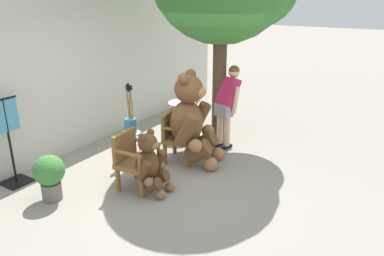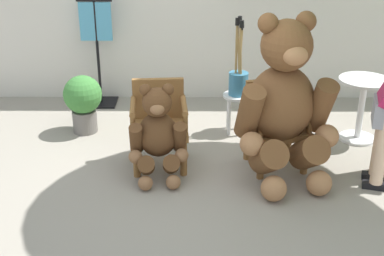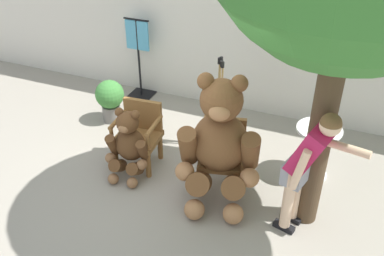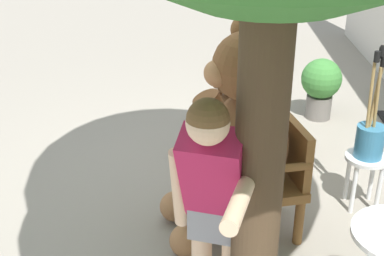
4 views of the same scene
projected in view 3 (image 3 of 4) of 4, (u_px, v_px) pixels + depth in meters
ground_plane at (167, 190)px, 5.34m from camera, size 60.00×60.00×0.00m
back_wall at (232, 22)px, 6.45m from camera, size 10.00×0.16×2.80m
wooden_chair_left at (139, 133)px, 5.61m from camera, size 0.60×0.56×0.86m
wooden_chair_right at (223, 153)px, 5.24m from camera, size 0.66×0.63×0.86m
teddy_bear_large at (219, 143)px, 4.84m from camera, size 1.00×1.01×1.61m
teddy_bear_small at (128, 144)px, 5.37m from camera, size 0.57×0.56×0.95m
person_visitor at (307, 163)px, 4.32m from camera, size 0.82×0.48×1.55m
white_stool at (220, 123)px, 6.01m from camera, size 0.34×0.34×0.46m
brush_bucket at (220, 105)px, 5.85m from camera, size 0.22×0.22×0.90m
round_side_table at (316, 147)px, 5.37m from camera, size 0.56×0.56×0.72m
potted_plant at (110, 98)px, 6.54m from camera, size 0.44×0.44×0.68m
clothing_display_stand at (139, 57)px, 7.05m from camera, size 0.44×0.40×1.36m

